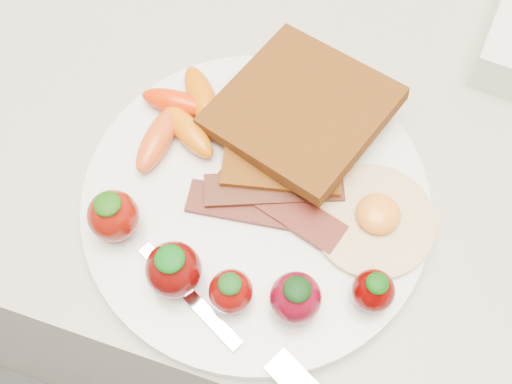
% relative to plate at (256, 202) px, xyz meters
% --- Properties ---
extents(counter, '(2.00, 0.60, 0.90)m').
position_rel_plate_xyz_m(counter, '(0.03, 0.16, -0.46)').
color(counter, gray).
rests_on(counter, ground).
extents(plate, '(0.27, 0.27, 0.02)m').
position_rel_plate_xyz_m(plate, '(0.00, 0.00, 0.00)').
color(plate, silver).
rests_on(plate, counter).
extents(toast_lower, '(0.11, 0.11, 0.01)m').
position_rel_plate_xyz_m(toast_lower, '(0.01, 0.05, 0.02)').
color(toast_lower, '#4E2C0E').
rests_on(toast_lower, plate).
extents(toast_upper, '(0.15, 0.15, 0.03)m').
position_rel_plate_xyz_m(toast_upper, '(0.01, 0.07, 0.03)').
color(toast_upper, '#471A08').
rests_on(toast_upper, toast_lower).
extents(fried_egg, '(0.09, 0.09, 0.02)m').
position_rel_plate_xyz_m(fried_egg, '(0.09, 0.01, 0.01)').
color(fried_egg, beige).
rests_on(fried_egg, plate).
extents(bacon_strips, '(0.13, 0.07, 0.01)m').
position_rel_plate_xyz_m(bacon_strips, '(0.01, -0.00, 0.01)').
color(bacon_strips, '#370408').
rests_on(bacon_strips, plate).
extents(baby_carrots, '(0.08, 0.11, 0.02)m').
position_rel_plate_xyz_m(baby_carrots, '(-0.08, 0.04, 0.02)').
color(baby_carrots, red).
rests_on(baby_carrots, plate).
extents(strawberries, '(0.23, 0.07, 0.05)m').
position_rel_plate_xyz_m(strawberries, '(-0.01, -0.07, 0.03)').
color(strawberries, '#6C0C04').
rests_on(strawberries, plate).
extents(fork, '(0.16, 0.08, 0.00)m').
position_rel_plate_xyz_m(fork, '(0.02, -0.10, 0.01)').
color(fork, silver).
rests_on(fork, plate).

